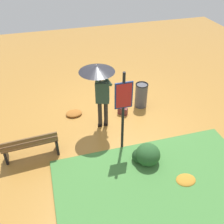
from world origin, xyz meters
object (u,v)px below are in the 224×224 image
at_px(person_with_umbrella, 99,81).
at_px(info_sign_post, 123,104).
at_px(park_bench, 30,145).
at_px(handbag, 123,111).
at_px(trash_bin, 141,95).

xyz_separation_m(person_with_umbrella, info_sign_post, (-0.33, 1.09, -0.11)).
bearing_deg(info_sign_post, park_bench, -8.02).
relative_size(person_with_umbrella, handbag, 5.53).
xyz_separation_m(handbag, park_bench, (2.83, 1.14, 0.28)).
height_order(info_sign_post, trash_bin, info_sign_post).
bearing_deg(person_with_umbrella, trash_bin, -156.13).
relative_size(handbag, trash_bin, 0.44).
bearing_deg(trash_bin, park_bench, 22.05).
xyz_separation_m(info_sign_post, trash_bin, (-1.21, -1.77, -1.03)).
distance_m(person_with_umbrella, park_bench, 2.44).
bearing_deg(person_with_umbrella, handbag, -154.75).
bearing_deg(park_bench, info_sign_post, 171.98).
relative_size(handbag, park_bench, 0.26).
distance_m(person_with_umbrella, info_sign_post, 1.14).
relative_size(info_sign_post, handbag, 6.22).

